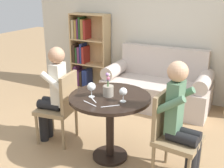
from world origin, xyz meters
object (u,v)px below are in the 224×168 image
(bookshelf_left, at_px, (87,52))
(person_right, at_px, (182,121))
(person_left, at_px, (53,93))
(chair_left, at_px, (61,105))
(wine_glass_left, at_px, (91,87))
(couch, at_px, (157,87))
(flower_vase, at_px, (108,89))
(chair_right, at_px, (172,132))
(wine_glass_right, at_px, (123,92))

(bookshelf_left, relative_size, person_right, 1.14)
(bookshelf_left, relative_size, person_left, 1.15)
(chair_left, bearing_deg, person_right, 79.49)
(bookshelf_left, xyz_separation_m, wine_glass_left, (1.33, -2.05, 0.19))
(couch, xyz_separation_m, bookshelf_left, (-1.49, 0.26, 0.36))
(chair_left, distance_m, flower_vase, 0.76)
(chair_right, xyz_separation_m, person_right, (0.09, -0.02, 0.15))
(couch, height_order, chair_left, couch)
(chair_right, relative_size, wine_glass_right, 6.05)
(person_left, height_order, flower_vase, person_left)
(wine_glass_left, bearing_deg, couch, 84.78)
(bookshelf_left, distance_m, person_left, 2.04)
(person_right, relative_size, flower_vase, 4.56)
(couch, distance_m, person_right, 1.90)
(bookshelf_left, bearing_deg, person_right, -40.86)
(bookshelf_left, height_order, person_right, bookshelf_left)
(couch, xyz_separation_m, flower_vase, (-0.02, -1.69, 0.52))
(chair_left, height_order, person_left, person_left)
(person_right, relative_size, wine_glass_right, 8.25)
(flower_vase, bearing_deg, person_left, 177.31)
(wine_glass_left, bearing_deg, flower_vase, 33.03)
(wine_glass_right, bearing_deg, couch, 96.13)
(flower_vase, bearing_deg, wine_glass_right, -16.89)
(person_right, height_order, wine_glass_left, person_right)
(bookshelf_left, distance_m, chair_left, 2.06)
(chair_right, bearing_deg, person_left, 94.62)
(person_left, bearing_deg, bookshelf_left, -167.54)
(person_left, distance_m, wine_glass_right, 1.00)
(chair_left, xyz_separation_m, flower_vase, (0.68, -0.06, 0.34))
(chair_left, height_order, chair_right, same)
(wine_glass_left, distance_m, flower_vase, 0.18)
(flower_vase, bearing_deg, wine_glass_left, -146.97)
(person_right, bearing_deg, chair_left, 93.22)
(person_left, relative_size, flower_vase, 4.50)
(flower_vase, bearing_deg, couch, 89.49)
(chair_right, bearing_deg, wine_glass_left, 102.47)
(couch, bearing_deg, person_right, -65.30)
(bookshelf_left, height_order, wine_glass_left, bookshelf_left)
(wine_glass_left, bearing_deg, person_left, 167.97)
(couch, bearing_deg, flower_vase, -90.51)
(bookshelf_left, xyz_separation_m, chair_right, (2.18, -1.95, -0.18))
(person_right, xyz_separation_m, wine_glass_left, (-0.95, -0.08, 0.22))
(chair_left, height_order, flower_vase, flower_vase)
(wine_glass_right, bearing_deg, bookshelf_left, 129.80)
(couch, bearing_deg, wine_glass_left, -95.22)
(couch, distance_m, wine_glass_right, 1.84)
(person_left, xyz_separation_m, person_right, (1.57, -0.05, 0.01))
(chair_right, height_order, person_right, person_right)
(person_right, relative_size, wine_glass_left, 7.72)
(wine_glass_left, xyz_separation_m, flower_vase, (0.15, 0.10, -0.03))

